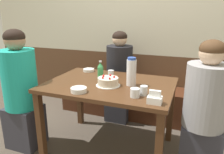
{
  "coord_description": "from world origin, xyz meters",
  "views": [
    {
      "loc": [
        0.75,
        -1.88,
        1.4
      ],
      "look_at": [
        0.0,
        0.05,
        0.78
      ],
      "focal_mm": 35.0,
      "sensor_mm": 36.0,
      "label": 1
    }
  ],
  "objects_px": {
    "glass_shot_small": "(135,93)",
    "bowl_rice_small": "(79,90)",
    "soju_bottle": "(100,71)",
    "glass_water_tall": "(111,75)",
    "person_pale_blue_shirt": "(21,92)",
    "birthday_cake": "(108,82)",
    "person_teal_shirt": "(204,111)",
    "person_grey_tee": "(119,79)",
    "napkin_holder": "(155,99)",
    "glass_tumbler_short": "(144,91)",
    "water_pitcher": "(131,72)",
    "bowl_soup_white": "(89,70)",
    "bench_seat": "(132,101)"
  },
  "relations": [
    {
      "from": "birthday_cake",
      "to": "person_teal_shirt",
      "type": "height_order",
      "value": "person_teal_shirt"
    },
    {
      "from": "birthday_cake",
      "to": "person_pale_blue_shirt",
      "type": "xyz_separation_m",
      "value": [
        -0.89,
        -0.19,
        -0.16
      ]
    },
    {
      "from": "bench_seat",
      "to": "person_pale_blue_shirt",
      "type": "bearing_deg",
      "value": -128.7
    },
    {
      "from": "glass_shot_small",
      "to": "bowl_rice_small",
      "type": "bearing_deg",
      "value": -172.43
    },
    {
      "from": "napkin_holder",
      "to": "glass_shot_small",
      "type": "relative_size",
      "value": 1.39
    },
    {
      "from": "soju_bottle",
      "to": "person_pale_blue_shirt",
      "type": "distance_m",
      "value": 0.84
    },
    {
      "from": "napkin_holder",
      "to": "bowl_rice_small",
      "type": "height_order",
      "value": "napkin_holder"
    },
    {
      "from": "napkin_holder",
      "to": "person_grey_tee",
      "type": "bearing_deg",
      "value": 121.85
    },
    {
      "from": "bench_seat",
      "to": "glass_shot_small",
      "type": "xyz_separation_m",
      "value": [
        0.32,
        -1.09,
        0.55
      ]
    },
    {
      "from": "soju_bottle",
      "to": "glass_water_tall",
      "type": "bearing_deg",
      "value": 22.55
    },
    {
      "from": "glass_tumbler_short",
      "to": "napkin_holder",
      "type": "bearing_deg",
      "value": -50.3
    },
    {
      "from": "glass_tumbler_short",
      "to": "person_pale_blue_shirt",
      "type": "xyz_separation_m",
      "value": [
        -1.26,
        -0.07,
        -0.16
      ]
    },
    {
      "from": "glass_tumbler_short",
      "to": "person_teal_shirt",
      "type": "bearing_deg",
      "value": 20.36
    },
    {
      "from": "soju_bottle",
      "to": "napkin_holder",
      "type": "relative_size",
      "value": 1.76
    },
    {
      "from": "water_pitcher",
      "to": "person_pale_blue_shirt",
      "type": "distance_m",
      "value": 1.15
    },
    {
      "from": "person_teal_shirt",
      "to": "person_pale_blue_shirt",
      "type": "xyz_separation_m",
      "value": [
        -1.75,
        -0.25,
        0.02
      ]
    },
    {
      "from": "person_teal_shirt",
      "to": "bowl_soup_white",
      "type": "bearing_deg",
      "value": -14.97
    },
    {
      "from": "birthday_cake",
      "to": "bowl_soup_white",
      "type": "xyz_separation_m",
      "value": [
        -0.41,
        0.4,
        -0.02
      ]
    },
    {
      "from": "water_pitcher",
      "to": "soju_bottle",
      "type": "relative_size",
      "value": 1.39
    },
    {
      "from": "birthday_cake",
      "to": "glass_water_tall",
      "type": "height_order",
      "value": "birthday_cake"
    },
    {
      "from": "soju_bottle",
      "to": "glass_tumbler_short",
      "type": "xyz_separation_m",
      "value": [
        0.52,
        -0.29,
        -0.05
      ]
    },
    {
      "from": "person_teal_shirt",
      "to": "person_grey_tee",
      "type": "relative_size",
      "value": 1.02
    },
    {
      "from": "napkin_holder",
      "to": "person_grey_tee",
      "type": "distance_m",
      "value": 1.23
    },
    {
      "from": "soju_bottle",
      "to": "person_teal_shirt",
      "type": "bearing_deg",
      "value": -5.88
    },
    {
      "from": "water_pitcher",
      "to": "soju_bottle",
      "type": "distance_m",
      "value": 0.36
    },
    {
      "from": "glass_water_tall",
      "to": "person_grey_tee",
      "type": "distance_m",
      "value": 0.61
    },
    {
      "from": "birthday_cake",
      "to": "bowl_rice_small",
      "type": "height_order",
      "value": "birthday_cake"
    },
    {
      "from": "person_pale_blue_shirt",
      "to": "bowl_rice_small",
      "type": "bearing_deg",
      "value": -5.1
    },
    {
      "from": "water_pitcher",
      "to": "napkin_holder",
      "type": "xyz_separation_m",
      "value": [
        0.29,
        -0.35,
        -0.09
      ]
    },
    {
      "from": "person_grey_tee",
      "to": "glass_water_tall",
      "type": "bearing_deg",
      "value": 10.15
    },
    {
      "from": "bowl_soup_white",
      "to": "person_grey_tee",
      "type": "relative_size",
      "value": 0.11
    },
    {
      "from": "glass_shot_small",
      "to": "person_pale_blue_shirt",
      "type": "xyz_separation_m",
      "value": [
        -1.2,
        -0.0,
        -0.16
      ]
    },
    {
      "from": "glass_water_tall",
      "to": "glass_shot_small",
      "type": "distance_m",
      "value": 0.54
    },
    {
      "from": "person_pale_blue_shirt",
      "to": "person_grey_tee",
      "type": "relative_size",
      "value": 1.06
    },
    {
      "from": "water_pitcher",
      "to": "napkin_holder",
      "type": "distance_m",
      "value": 0.46
    },
    {
      "from": "napkin_holder",
      "to": "bowl_soup_white",
      "type": "height_order",
      "value": "napkin_holder"
    },
    {
      "from": "bowl_rice_small",
      "to": "person_grey_tee",
      "type": "relative_size",
      "value": 0.12
    },
    {
      "from": "soju_bottle",
      "to": "person_teal_shirt",
      "type": "xyz_separation_m",
      "value": [
        1.01,
        -0.1,
        -0.24
      ]
    },
    {
      "from": "birthday_cake",
      "to": "glass_tumbler_short",
      "type": "relative_size",
      "value": 2.85
    },
    {
      "from": "bowl_rice_small",
      "to": "bench_seat",
      "type": "bearing_deg",
      "value": 82.07
    },
    {
      "from": "glass_water_tall",
      "to": "person_grey_tee",
      "type": "relative_size",
      "value": 0.08
    },
    {
      "from": "bench_seat",
      "to": "glass_tumbler_short",
      "type": "xyz_separation_m",
      "value": [
        0.38,
        -1.02,
        0.55
      ]
    },
    {
      "from": "soju_bottle",
      "to": "glass_water_tall",
      "type": "xyz_separation_m",
      "value": [
        0.1,
        0.04,
        -0.04
      ]
    },
    {
      "from": "water_pitcher",
      "to": "bowl_rice_small",
      "type": "height_order",
      "value": "water_pitcher"
    },
    {
      "from": "napkin_holder",
      "to": "person_teal_shirt",
      "type": "distance_m",
      "value": 0.53
    },
    {
      "from": "bowl_rice_small",
      "to": "glass_shot_small",
      "type": "bearing_deg",
      "value": 7.57
    },
    {
      "from": "soju_bottle",
      "to": "glass_tumbler_short",
      "type": "distance_m",
      "value": 0.6
    },
    {
      "from": "birthday_cake",
      "to": "water_pitcher",
      "type": "height_order",
      "value": "water_pitcher"
    },
    {
      "from": "soju_bottle",
      "to": "person_grey_tee",
      "type": "relative_size",
      "value": 0.16
    },
    {
      "from": "glass_shot_small",
      "to": "birthday_cake",
      "type": "bearing_deg",
      "value": 148.91
    }
  ]
}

